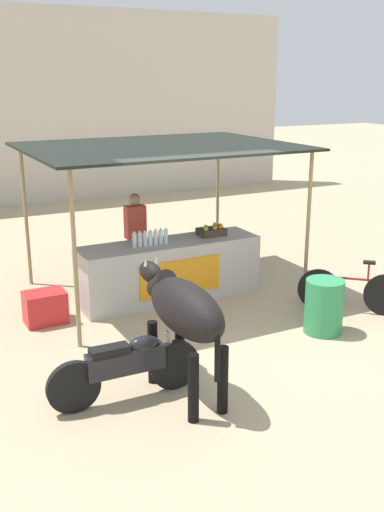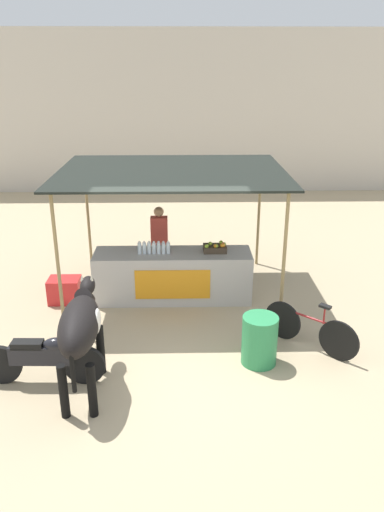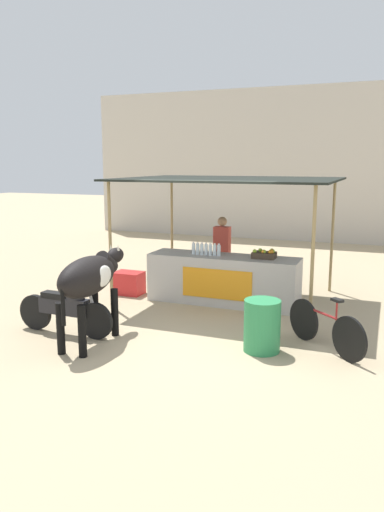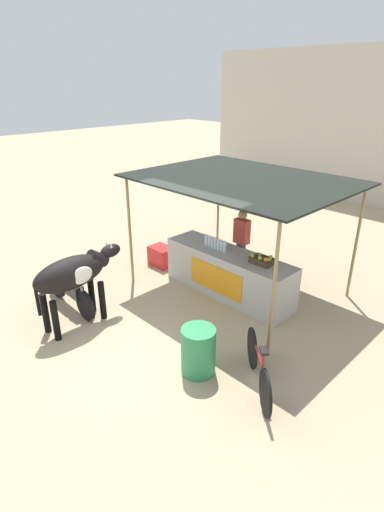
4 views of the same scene
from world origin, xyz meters
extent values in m
plane|color=tan|center=(0.00, 0.00, 0.00)|extent=(60.00, 60.00, 0.00)
cube|color=beige|center=(0.00, 11.05, 2.69)|extent=(16.00, 0.50, 5.38)
cube|color=#B2ADA8|center=(0.00, 2.20, 0.48)|extent=(3.00, 0.80, 0.96)
cube|color=orange|center=(0.00, 1.79, 0.48)|extent=(1.40, 0.02, 0.58)
cube|color=black|center=(0.00, 2.50, 2.46)|extent=(4.20, 3.20, 0.04)
cylinder|color=#997F51|center=(-1.89, 1.06, 1.23)|extent=(0.06, 0.06, 2.46)
cylinder|color=#997F51|center=(1.89, 1.06, 1.23)|extent=(0.06, 0.06, 2.46)
cylinder|color=#997F51|center=(-1.89, 3.94, 1.23)|extent=(0.06, 0.06, 2.46)
cylinder|color=#997F51|center=(1.89, 3.94, 1.23)|extent=(0.06, 0.06, 2.46)
cylinder|color=silver|center=(-0.62, 2.15, 1.07)|extent=(0.07, 0.07, 0.22)
cylinder|color=white|center=(-0.62, 2.15, 1.19)|extent=(0.04, 0.04, 0.03)
cylinder|color=silver|center=(-0.53, 2.15, 1.07)|extent=(0.07, 0.07, 0.22)
cylinder|color=white|center=(-0.53, 2.15, 1.19)|extent=(0.04, 0.04, 0.03)
cylinder|color=silver|center=(-0.44, 2.15, 1.07)|extent=(0.07, 0.07, 0.22)
cylinder|color=white|center=(-0.44, 2.15, 1.19)|extent=(0.04, 0.04, 0.03)
cylinder|color=silver|center=(-0.35, 2.15, 1.07)|extent=(0.07, 0.07, 0.22)
cylinder|color=white|center=(-0.35, 2.15, 1.19)|extent=(0.04, 0.04, 0.03)
cylinder|color=silver|center=(-0.26, 2.15, 1.07)|extent=(0.07, 0.07, 0.22)
cylinder|color=white|center=(-0.26, 2.15, 1.19)|extent=(0.04, 0.04, 0.03)
cylinder|color=silver|center=(-0.17, 2.15, 1.07)|extent=(0.07, 0.07, 0.22)
cylinder|color=white|center=(-0.17, 2.15, 1.19)|extent=(0.04, 0.04, 0.03)
cylinder|color=silver|center=(-0.08, 2.15, 1.07)|extent=(0.07, 0.07, 0.22)
cylinder|color=white|center=(-0.08, 2.15, 1.19)|extent=(0.04, 0.04, 0.03)
cube|color=#3F3326|center=(0.81, 2.25, 1.02)|extent=(0.44, 0.32, 0.12)
sphere|color=#8CB22D|center=(0.93, 2.35, 1.11)|extent=(0.08, 0.08, 0.08)
sphere|color=#8CB22D|center=(0.98, 2.25, 1.11)|extent=(0.08, 0.08, 0.08)
sphere|color=orange|center=(0.94, 2.17, 1.11)|extent=(0.08, 0.08, 0.08)
sphere|color=orange|center=(0.96, 2.19, 1.11)|extent=(0.08, 0.08, 0.08)
sphere|color=orange|center=(0.81, 2.16, 1.11)|extent=(0.08, 0.08, 0.08)
sphere|color=#8CB22D|center=(0.83, 2.16, 1.11)|extent=(0.08, 0.08, 0.08)
sphere|color=#8CB22D|center=(0.72, 2.28, 1.11)|extent=(0.08, 0.08, 0.08)
sphere|color=#8CB22D|center=(0.64, 2.15, 1.11)|extent=(0.08, 0.08, 0.08)
sphere|color=#B21E19|center=(0.97, 2.24, 1.11)|extent=(0.08, 0.08, 0.08)
cylinder|color=#383842|center=(-0.28, 2.95, 0.44)|extent=(0.22, 0.22, 0.88)
cube|color=#BF3F33|center=(-0.28, 2.95, 1.16)|extent=(0.34, 0.20, 0.56)
sphere|color=#A87A56|center=(-0.28, 2.95, 1.55)|extent=(0.20, 0.20, 0.20)
cube|color=red|center=(-2.09, 2.10, 0.24)|extent=(0.60, 0.44, 0.48)
cylinder|color=#2D8C51|center=(1.35, -0.07, 0.39)|extent=(0.55, 0.55, 0.79)
ellipsoid|color=black|center=(-1.20, -0.78, 1.08)|extent=(0.57, 1.42, 0.60)
cylinder|color=black|center=(-1.40, -0.30, 0.39)|extent=(0.12, 0.12, 0.78)
cylinder|color=black|center=(-1.03, -0.28, 0.39)|extent=(0.12, 0.12, 0.78)
cylinder|color=black|center=(-1.36, -1.28, 0.39)|extent=(0.12, 0.12, 0.78)
cylinder|color=black|center=(-1.00, -1.26, 0.39)|extent=(0.12, 0.12, 0.78)
cylinder|color=black|center=(-1.22, -0.19, 1.19)|extent=(0.26, 0.46, 0.41)
ellipsoid|color=black|center=(-1.23, 0.11, 1.25)|extent=(0.24, 0.45, 0.26)
cone|color=beige|center=(-1.30, 0.09, 1.39)|extent=(0.05, 0.05, 0.10)
cone|color=beige|center=(-1.16, 0.10, 1.39)|extent=(0.05, 0.05, 0.10)
cylinder|color=black|center=(-1.18, -1.45, 0.81)|extent=(0.06, 0.06, 0.60)
ellipsoid|color=silver|center=(-0.98, -0.67, 1.08)|extent=(0.12, 0.44, 0.32)
cylinder|color=black|center=(-1.23, -0.55, 0.30)|extent=(0.60, 0.10, 0.60)
cylinder|color=black|center=(-2.43, -0.52, 0.30)|extent=(0.60, 0.10, 0.60)
cube|color=black|center=(-1.83, -0.53, 0.48)|extent=(0.90, 0.20, 0.28)
ellipsoid|color=black|center=(-1.61, -0.54, 0.64)|extent=(0.36, 0.21, 0.20)
cube|color=black|center=(-2.01, -0.53, 0.64)|extent=(0.44, 0.19, 0.10)
cylinder|color=#99999E|center=(-1.28, -0.55, 0.88)|extent=(0.04, 0.55, 0.03)
cylinder|color=#99999E|center=(-1.25, -0.55, 0.50)|extent=(0.20, 0.06, 0.49)
cylinder|color=black|center=(1.85, 0.65, 0.33)|extent=(0.52, 0.47, 0.66)
cylinder|color=maroon|center=(2.22, 0.32, 0.55)|extent=(0.66, 0.59, 0.04)
cylinder|color=maroon|center=(2.39, 0.17, 0.67)|extent=(0.03, 0.03, 0.28)
cube|color=black|center=(2.39, 0.17, 0.83)|extent=(0.20, 0.19, 0.04)
camera|label=1|loc=(-3.95, -6.25, 3.53)|focal=42.00mm
camera|label=2|loc=(0.18, -6.66, 4.37)|focal=35.00mm
camera|label=3|loc=(3.00, -7.05, 2.79)|focal=35.00mm
camera|label=4|loc=(4.92, -3.70, 4.28)|focal=28.00mm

